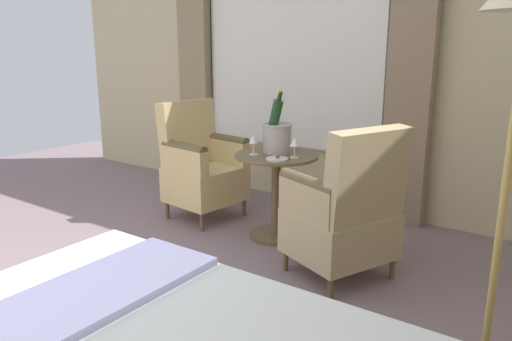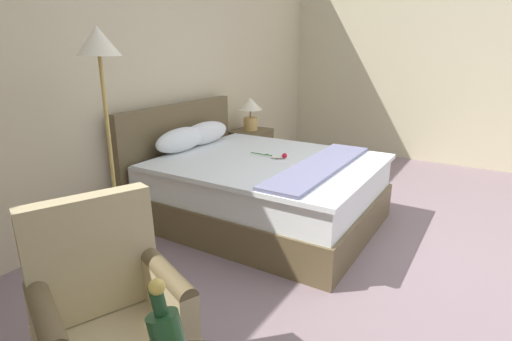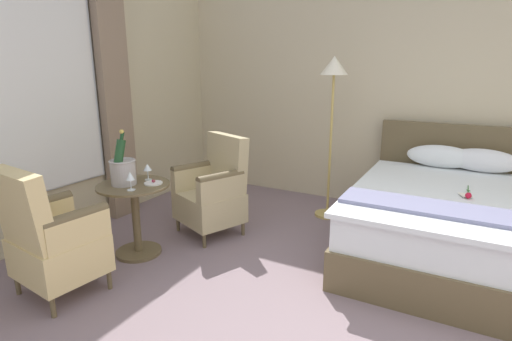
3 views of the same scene
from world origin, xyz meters
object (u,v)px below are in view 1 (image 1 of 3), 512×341
at_px(side_table_round, 276,189).
at_px(wine_glass_near_edge, 295,143).
at_px(champagne_bucket, 277,134).
at_px(wine_glass_near_bucket, 253,140).
at_px(armchair_by_window, 346,213).
at_px(snack_plate, 277,159).
at_px(armchair_facing_bed, 201,166).

xyz_separation_m(side_table_round, wine_glass_near_edge, (0.02, 0.17, 0.38)).
xyz_separation_m(champagne_bucket, wine_glass_near_bucket, (0.18, -0.09, -0.03)).
bearing_deg(armchair_by_window, side_table_round, -114.24).
bearing_deg(snack_plate, armchair_by_window, 73.48).
relative_size(wine_glass_near_edge, snack_plate, 0.94).
bearing_deg(armchair_by_window, snack_plate, -106.52).
distance_m(side_table_round, armchair_by_window, 0.81).
distance_m(side_table_round, armchair_facing_bed, 0.79).
height_order(champagne_bucket, wine_glass_near_bucket, champagne_bucket).
xyz_separation_m(side_table_round, armchair_by_window, (0.33, 0.74, 0.05)).
bearing_deg(snack_plate, side_table_round, -145.37).
height_order(champagne_bucket, armchair_facing_bed, champagne_bucket).
xyz_separation_m(snack_plate, armchair_by_window, (0.19, 0.64, -0.23)).
xyz_separation_m(wine_glass_near_edge, armchair_by_window, (0.31, 0.57, -0.33)).
bearing_deg(champagne_bucket, snack_plate, 33.45).
bearing_deg(champagne_bucket, wine_glass_near_bucket, -26.78).
bearing_deg(snack_plate, armchair_facing_bed, -101.46).
bearing_deg(champagne_bucket, wine_glass_near_edge, 67.65).
relative_size(champagne_bucket, wine_glass_near_edge, 3.22).
xyz_separation_m(wine_glass_near_bucket, armchair_facing_bed, (-0.15, -0.66, -0.33)).
relative_size(champagne_bucket, armchair_facing_bed, 0.48).
bearing_deg(armchair_by_window, wine_glass_near_bucket, -104.27).
bearing_deg(side_table_round, wine_glass_near_edge, 84.15).
height_order(snack_plate, armchair_by_window, armchair_by_window).
height_order(side_table_round, snack_plate, snack_plate).
bearing_deg(wine_glass_near_edge, wine_glass_near_bucket, -72.75).
relative_size(champagne_bucket, wine_glass_near_bucket, 3.02).
bearing_deg(armchair_by_window, champagne_bucket, -117.25).
bearing_deg(wine_glass_near_edge, champagne_bucket, -112.35).
xyz_separation_m(wine_glass_near_bucket, snack_plate, (0.03, 0.23, -0.11)).
distance_m(side_table_round, wine_glass_near_bucket, 0.42).
distance_m(side_table_round, snack_plate, 0.33).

